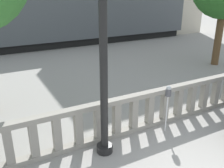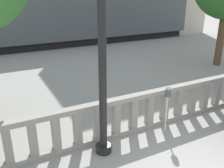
{
  "view_description": "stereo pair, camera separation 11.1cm",
  "coord_description": "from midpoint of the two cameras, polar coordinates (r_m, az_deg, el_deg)",
  "views": [
    {
      "loc": [
        -3.66,
        -2.56,
        4.02
      ],
      "look_at": [
        -0.19,
        3.9,
        1.21
      ],
      "focal_mm": 40.0,
      "sensor_mm": 36.0,
      "label": 1
    },
    {
      "loc": [
        -3.56,
        -2.62,
        4.02
      ],
      "look_at": [
        -0.19,
        3.9,
        1.21
      ],
      "focal_mm": 40.0,
      "sensor_mm": 36.0,
      "label": 2
    }
  ],
  "objects": [
    {
      "name": "balustrade",
      "position": [
        7.41,
        5.31,
        -6.71
      ],
      "size": [
        14.52,
        0.24,
        1.18
      ],
      "color": "gray",
      "rests_on": "ground"
    },
    {
      "name": "parking_meter",
      "position": [
        7.3,
        13.07,
        -2.59
      ],
      "size": [
        0.17,
        0.17,
        1.46
      ],
      "color": "silver",
      "rests_on": "ground"
    },
    {
      "name": "lamppost",
      "position": [
        5.71,
        -1.67,
        5.82
      ],
      "size": [
        0.42,
        0.42,
        5.08
      ],
      "color": "black",
      "rests_on": "ground"
    },
    {
      "name": "train_near",
      "position": [
        19.15,
        -12.77,
        14.69
      ],
      "size": [
        22.72,
        2.81,
        4.6
      ],
      "color": "black",
      "rests_on": "ground"
    }
  ]
}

